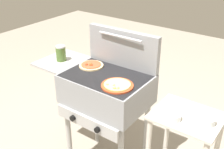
% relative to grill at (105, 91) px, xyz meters
% --- Properties ---
extents(grill, '(0.96, 0.53, 0.90)m').
position_rel_grill_xyz_m(grill, '(0.00, 0.00, 0.00)').
color(grill, gray).
rests_on(grill, ground_plane).
extents(grill_lid_open, '(0.63, 0.09, 0.30)m').
position_rel_grill_xyz_m(grill_lid_open, '(0.01, 0.22, 0.30)').
color(grill_lid_open, gray).
rests_on(grill_lid_open, grill).
extents(pizza_pepperoni, '(0.20, 0.20, 0.04)m').
position_rel_grill_xyz_m(pizza_pepperoni, '(-0.18, 0.06, 0.15)').
color(pizza_pepperoni, beige).
rests_on(pizza_pepperoni, grill).
extents(pizza_cheese, '(0.23, 0.23, 0.04)m').
position_rel_grill_xyz_m(pizza_cheese, '(0.18, -0.09, 0.15)').
color(pizza_cheese, '#C64723').
rests_on(pizza_cheese, grill).
extents(sauce_jar, '(0.08, 0.08, 0.13)m').
position_rel_grill_xyz_m(sauce_jar, '(-0.46, -0.00, 0.21)').
color(sauce_jar, '#4C6B2D').
rests_on(sauce_jar, grill).
extents(prep_table, '(0.44, 0.36, 0.80)m').
position_rel_grill_xyz_m(prep_table, '(0.67, 0.00, -0.19)').
color(prep_table, beige).
rests_on(prep_table, ground_plane).
extents(topping_bowl_near, '(0.11, 0.11, 0.04)m').
position_rel_grill_xyz_m(topping_bowl_near, '(0.80, -0.01, 0.07)').
color(topping_bowl_near, silver).
rests_on(topping_bowl_near, prep_table).
extents(topping_bowl_far, '(0.11, 0.11, 0.04)m').
position_rel_grill_xyz_m(topping_bowl_far, '(0.61, -0.09, 0.07)').
color(topping_bowl_far, silver).
rests_on(topping_bowl_far, prep_table).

